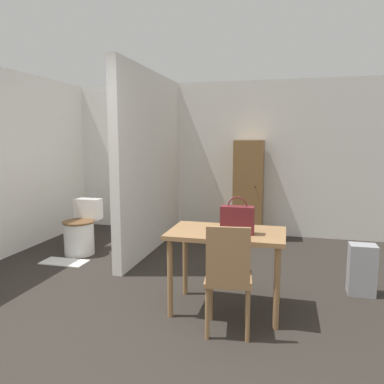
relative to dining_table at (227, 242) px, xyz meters
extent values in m
plane|color=#2D2823|center=(-0.79, -0.99, -0.65)|extent=(16.00, 16.00, 0.00)
cube|color=white|center=(-0.79, 2.95, 0.60)|extent=(5.63, 0.12, 2.50)
cube|color=white|center=(-3.17, 0.95, 0.60)|extent=(0.12, 4.88, 2.50)
cube|color=white|center=(-1.36, 1.71, 0.60)|extent=(0.12, 2.35, 2.50)
cube|color=#997047|center=(0.00, 0.00, 0.08)|extent=(1.04, 0.63, 0.04)
cylinder|color=#997047|center=(-0.46, -0.25, -0.30)|extent=(0.05, 0.05, 0.71)
cylinder|color=#997047|center=(0.46, -0.25, -0.30)|extent=(0.05, 0.05, 0.71)
cylinder|color=#997047|center=(-0.46, 0.25, -0.30)|extent=(0.05, 0.05, 0.71)
cylinder|color=#997047|center=(0.46, 0.25, -0.30)|extent=(0.05, 0.05, 0.71)
cube|color=#997047|center=(0.08, -0.37, -0.20)|extent=(0.42, 0.42, 0.04)
cube|color=#997047|center=(0.10, -0.54, 0.04)|extent=(0.34, 0.07, 0.46)
cylinder|color=#997047|center=(-0.10, -0.23, -0.44)|extent=(0.04, 0.04, 0.43)
cylinder|color=#997047|center=(0.22, -0.19, -0.44)|extent=(0.04, 0.04, 0.43)
cylinder|color=#997047|center=(-0.06, -0.54, -0.44)|extent=(0.04, 0.04, 0.43)
cylinder|color=#997047|center=(0.25, -0.51, -0.44)|extent=(0.04, 0.04, 0.43)
cylinder|color=white|center=(-2.23, 1.19, -0.43)|extent=(0.40, 0.40, 0.44)
cylinder|color=brown|center=(-2.23, 1.19, -0.20)|extent=(0.43, 0.43, 0.02)
cube|color=white|center=(-2.23, 1.47, -0.06)|extent=(0.37, 0.18, 0.29)
cube|color=maroon|center=(0.10, -0.06, 0.22)|extent=(0.29, 0.11, 0.24)
torus|color=maroon|center=(0.10, -0.06, 0.34)|extent=(0.17, 0.01, 0.17)
cube|color=brown|center=(-0.07, 2.64, 0.13)|extent=(0.45, 0.45, 1.56)
sphere|color=black|center=(0.05, 2.41, 0.21)|extent=(0.02, 0.02, 0.02)
cube|color=silver|center=(-2.23, 0.82, -0.64)|extent=(0.58, 0.29, 0.01)
cube|color=#9E9EA3|center=(1.28, 0.69, -0.39)|extent=(0.26, 0.19, 0.52)
camera|label=1|loc=(0.51, -3.27, 0.93)|focal=35.00mm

